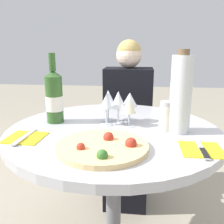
% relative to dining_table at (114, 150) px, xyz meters
% --- Properties ---
extents(dining_table, '(0.99, 0.99, 0.77)m').
position_rel_dining_table_xyz_m(dining_table, '(0.00, 0.00, 0.00)').
color(dining_table, slate).
rests_on(dining_table, ground_plane).
extents(chair_behind_diner, '(0.36, 0.36, 0.84)m').
position_rel_dining_table_xyz_m(chair_behind_diner, '(0.03, 0.81, -0.23)').
color(chair_behind_diner, '#ADADB2').
rests_on(chair_behind_diner, ground_plane).
extents(seated_diner, '(0.36, 0.47, 1.18)m').
position_rel_dining_table_xyz_m(seated_diner, '(0.03, 0.67, -0.12)').
color(seated_diner, black).
rests_on(seated_diner, ground_plane).
extents(pizza_large, '(0.34, 0.34, 0.05)m').
position_rel_dining_table_xyz_m(pizza_large, '(-0.01, -0.25, 0.13)').
color(pizza_large, '#E5C17F').
rests_on(pizza_large, dining_table).
extents(wine_bottle, '(0.09, 0.09, 0.34)m').
position_rel_dining_table_xyz_m(wine_bottle, '(-0.30, 0.07, 0.24)').
color(wine_bottle, '#2D5623').
rests_on(wine_bottle, dining_table).
extents(tall_carafe, '(0.09, 0.09, 0.36)m').
position_rel_dining_table_xyz_m(tall_carafe, '(0.29, -0.02, 0.29)').
color(tall_carafe, silver).
rests_on(tall_carafe, dining_table).
extents(sugar_shaker, '(0.06, 0.06, 0.13)m').
position_rel_dining_table_xyz_m(sugar_shaker, '(0.24, -0.01, 0.18)').
color(sugar_shaker, silver).
rests_on(sugar_shaker, dining_table).
extents(wine_glass_front_left, '(0.07, 0.07, 0.15)m').
position_rel_dining_table_xyz_m(wine_glass_front_left, '(-0.04, 0.04, 0.22)').
color(wine_glass_front_left, silver).
rests_on(wine_glass_front_left, dining_table).
extents(wine_glass_back_right, '(0.08, 0.08, 0.15)m').
position_rel_dining_table_xyz_m(wine_glass_back_right, '(0.07, 0.12, 0.22)').
color(wine_glass_back_right, silver).
rests_on(wine_glass_back_right, dining_table).
extents(wine_glass_front_right, '(0.07, 0.07, 0.14)m').
position_rel_dining_table_xyz_m(wine_glass_front_right, '(0.07, 0.04, 0.21)').
color(wine_glass_front_right, silver).
rests_on(wine_glass_front_right, dining_table).
extents(wine_glass_center, '(0.07, 0.07, 0.16)m').
position_rel_dining_table_xyz_m(wine_glass_center, '(0.01, 0.08, 0.23)').
color(wine_glass_center, silver).
rests_on(wine_glass_center, dining_table).
extents(wine_glass_back_left, '(0.07, 0.07, 0.16)m').
position_rel_dining_table_xyz_m(wine_glass_back_left, '(-0.04, 0.12, 0.23)').
color(wine_glass_back_left, silver).
rests_on(wine_glass_back_left, dining_table).
extents(place_setting_left, '(0.16, 0.19, 0.01)m').
position_rel_dining_table_xyz_m(place_setting_left, '(-0.35, -0.17, 0.12)').
color(place_setting_left, yellow).
rests_on(place_setting_left, dining_table).
extents(place_setting_right, '(0.15, 0.19, 0.01)m').
position_rel_dining_table_xyz_m(place_setting_right, '(0.35, -0.22, 0.12)').
color(place_setting_right, yellow).
rests_on(place_setting_right, dining_table).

